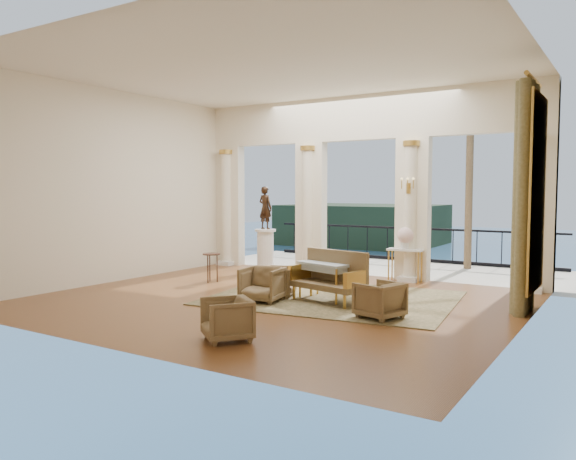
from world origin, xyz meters
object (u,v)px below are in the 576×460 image
Objects in this scene: armchair_a at (262,283)px; side_table at (211,257)px; armchair_d at (278,280)px; console_table at (405,254)px; armchair_c at (380,298)px; game_table at (326,266)px; armchair_b at (227,317)px; settee at (331,277)px; statue at (265,208)px; pedestal at (265,251)px.

armchair_a reaches higher than side_table.
armchair_d is 3.53m from console_table.
armchair_a reaches higher than armchair_c.
armchair_d is 1.08m from game_table.
console_table reaches higher than side_table.
side_table is at bearing 169.98° from armchair_b.
settee is at bearing 21.96° from armchair_a.
game_table is 1.46× the size of console_table.
armchair_b is 0.81× the size of console_table.
armchair_c is 5.06m from side_table.
side_table is (-3.54, 3.88, 0.24)m from armchair_b.
statue is at bearing 156.16° from game_table.
armchair_c is (2.47, -0.10, -0.03)m from armchair_a.
armchair_d is at bearing 136.54° from statue.
armchair_d reaches higher than armchair_b.
console_table is (1.51, 3.17, 0.30)m from armchair_d.
pedestal is (-3.52, 2.91, 0.04)m from settee.
pedestal is 0.97× the size of statue.
statue is at bearing -109.45° from armchair_c.
settee is 2.38× the size of side_table.
statue is (-2.35, 2.98, 1.35)m from armchair_d.
settee reaches higher than armchair_b.
armchair_a is 2.80m from armchair_b.
armchair_d is 2.44m from side_table.
armchair_d is 0.82× the size of console_table.
armchair_d is at bearing -51.72° from pedestal.
statue is (-4.88, 3.71, 1.34)m from armchair_c.
settee reaches higher than game_table.
armchair_c is 0.43× the size of settee.
side_table is at bearing -88.64° from armchair_c.
armchair_a is at bearing -134.29° from settee.
armchair_c is at bearing -37.28° from pedestal.
pedestal is 1.35× the size of console_table.
armchair_d is 0.61× the size of pedestal.
armchair_d is at bearing -16.81° from side_table.
pedestal is (-2.35, 2.98, 0.20)m from armchair_d.
console_table is 4.56m from side_table.
statue reaches higher than armchair_d.
armchair_a is 2.73m from side_table.
armchair_a is at bearing -122.93° from game_table.
settee is 3.55m from side_table.
armchair_a is 4.08m from console_table.
game_table is at bearing -39.54° from pedestal.
armchair_c is 1.81m from game_table.
armchair_a reaches higher than game_table.
settee is at bearing 148.75° from statue.
pedestal is at bearing 157.72° from armchair_b.
statue is (-2.41, 3.61, 1.31)m from armchair_a.
game_table is 1.79× the size of side_table.
statue reaches higher than armchair_a.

